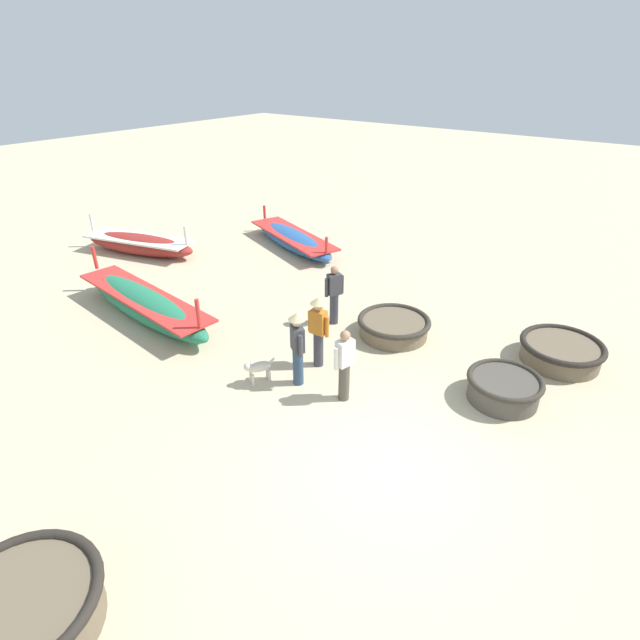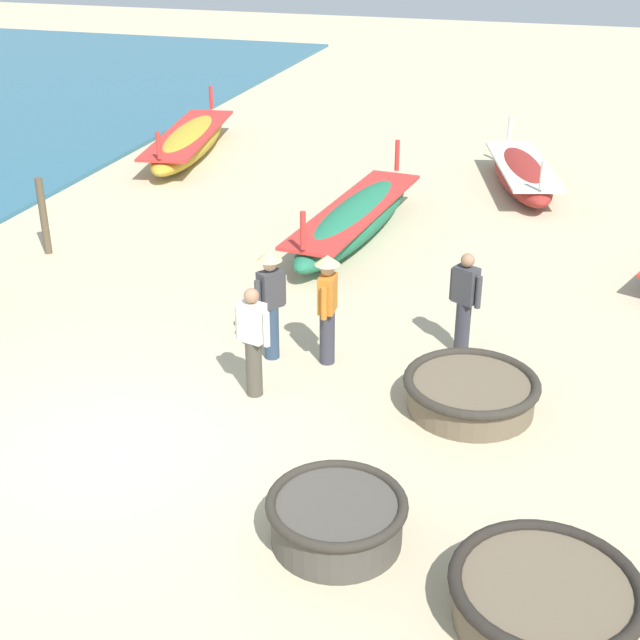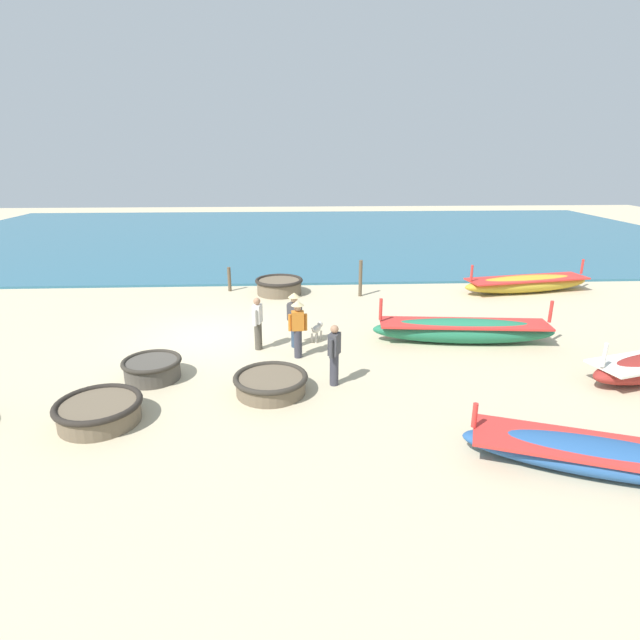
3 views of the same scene
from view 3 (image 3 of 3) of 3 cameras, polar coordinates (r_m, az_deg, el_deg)
The scene contains 16 objects.
ground_plane at distance 16.11m, azimuth -12.95°, elevation -1.83°, with size 80.00×80.00×0.00m, color #C6B793.
sea at distance 35.56m, azimuth -1.03°, elevation 9.75°, with size 28.00×52.00×0.10m, color #2D667F.
coracle_nearest at distance 13.43m, azimuth -18.62°, elevation -5.23°, with size 1.49×1.49×0.53m.
coracle_far_right at distance 20.47m, azimuth -4.69°, elevation 3.95°, with size 1.94×1.94×0.63m.
coracle_front_right at distance 12.08m, azimuth -5.65°, elevation -7.17°, with size 1.79×1.79×0.47m.
coracle_upturned at distance 11.75m, azimuth -23.94°, elevation -9.45°, with size 1.82×1.82×0.51m.
long_boat_green_hull at distance 10.59m, azimuth 29.24°, elevation -13.39°, with size 2.71×4.85×1.00m.
long_boat_red_hull at distance 15.71m, azimuth 16.04°, elevation -1.13°, with size 1.54×5.54×1.35m.
long_boat_white_hull at distance 22.37m, azimuth 22.53°, elevation 3.89°, with size 2.11×5.68×1.26m.
fisherman_crouching at distance 14.53m, azimuth -7.13°, elevation -0.25°, with size 0.52×0.29×1.57m.
fisherman_with_hat at distance 14.58m, azimuth -2.93°, elevation 0.44°, with size 0.37×0.45×1.67m.
fisherman_standing_right at distance 13.80m, azimuth -2.56°, elevation -0.60°, with size 0.36×0.53×1.67m.
fisherman_by_coracle at distance 12.19m, azimuth 1.64°, elevation -3.85°, with size 0.49×0.35×1.57m.
dog at distance 15.25m, azimuth -0.33°, elevation -1.03°, with size 0.63×0.42×0.55m.
mooring_post_inland at distance 21.12m, azimuth -10.32°, elevation 4.61°, with size 0.14×0.14×1.01m, color brown.
mooring_post_mid_beach at distance 20.03m, azimuth 4.65°, elevation 4.77°, with size 0.14×0.14×1.46m, color brown.
Camera 3 is at (14.88, 2.87, 5.48)m, focal length 28.00 mm.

